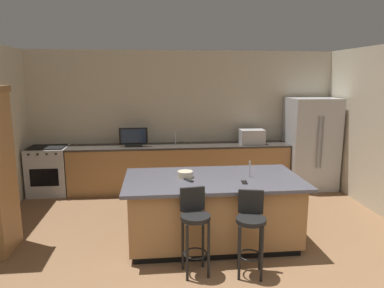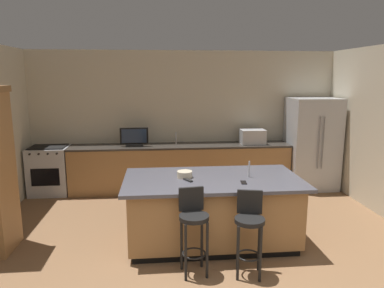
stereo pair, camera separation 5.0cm
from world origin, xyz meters
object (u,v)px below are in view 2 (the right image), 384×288
(bar_stool_right, at_px, (249,226))
(fruit_bowl, at_px, (185,174))
(cell_phone, at_px, (244,182))
(microwave, at_px, (252,137))
(tv_monitor, at_px, (134,138))
(refrigerator, at_px, (312,144))
(range_oven, at_px, (50,170))
(bar_stool_left, at_px, (193,224))
(kitchen_island, at_px, (212,210))
(tv_remote, at_px, (188,180))

(bar_stool_right, height_order, fruit_bowl, fruit_bowl)
(cell_phone, bearing_deg, microwave, 78.82)
(tv_monitor, distance_m, bar_stool_right, 3.48)
(refrigerator, bearing_deg, range_oven, 179.05)
(range_oven, bearing_deg, bar_stool_right, -45.50)
(bar_stool_left, distance_m, bar_stool_right, 0.63)
(kitchen_island, bearing_deg, fruit_bowl, 170.37)
(refrigerator, relative_size, cell_phone, 12.17)
(range_oven, distance_m, tv_monitor, 1.75)
(refrigerator, height_order, microwave, refrigerator)
(microwave, relative_size, tv_remote, 2.82)
(range_oven, bearing_deg, cell_phone, -39.19)
(range_oven, distance_m, bar_stool_right, 4.44)
(bar_stool_right, relative_size, cell_phone, 6.46)
(range_oven, distance_m, cell_phone, 4.12)
(bar_stool_left, relative_size, bar_stool_right, 1.03)
(tv_remote, bearing_deg, bar_stool_right, -78.20)
(fruit_bowl, relative_size, tv_remote, 1.20)
(kitchen_island, height_order, microwave, microwave)
(bar_stool_right, distance_m, fruit_bowl, 1.17)
(microwave, relative_size, cell_phone, 3.20)
(range_oven, xyz_separation_m, fruit_bowl, (2.44, -2.27, 0.49))
(fruit_bowl, distance_m, cell_phone, 0.80)
(kitchen_island, distance_m, tv_monitor, 2.64)
(tv_monitor, bearing_deg, fruit_bowl, -69.99)
(refrigerator, bearing_deg, bar_stool_left, -132.03)
(microwave, distance_m, bar_stool_right, 3.32)
(kitchen_island, bearing_deg, cell_phone, -34.77)
(cell_phone, relative_size, tv_remote, 0.88)
(fruit_bowl, bearing_deg, microwave, 56.08)
(refrigerator, distance_m, range_oven, 5.20)
(kitchen_island, distance_m, bar_stool_right, 0.89)
(range_oven, relative_size, tv_remote, 5.50)
(microwave, bearing_deg, bar_stool_left, -115.85)
(bar_stool_right, bearing_deg, microwave, 86.94)
(refrigerator, distance_m, cell_phone, 3.20)
(kitchen_island, bearing_deg, microwave, 63.60)
(kitchen_island, bearing_deg, refrigerator, 43.57)
(range_oven, height_order, tv_monitor, tv_monitor)
(range_oven, relative_size, bar_stool_left, 0.94)
(range_oven, bearing_deg, kitchen_island, -39.72)
(refrigerator, bearing_deg, kitchen_island, -136.43)
(range_oven, bearing_deg, refrigerator, -0.95)
(tv_remote, bearing_deg, tv_monitor, 80.22)
(refrigerator, relative_size, tv_remote, 10.74)
(fruit_bowl, bearing_deg, refrigerator, 38.66)
(refrigerator, relative_size, tv_monitor, 3.39)
(tv_monitor, height_order, tv_remote, tv_monitor)
(kitchen_island, xyz_separation_m, cell_phone, (0.36, -0.25, 0.45))
(kitchen_island, relative_size, range_oven, 2.52)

